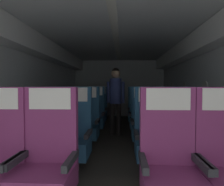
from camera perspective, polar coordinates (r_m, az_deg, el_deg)
The scene contains 21 objects.
ground at distance 4.06m, azimuth 1.05°, elevation -15.07°, with size 3.75×8.05×0.02m, color #3D3833.
fuselage_shell at distance 4.18m, azimuth 1.22°, elevation 8.04°, with size 3.63×7.70×2.25m.
seat_a_left_aisle at distance 1.97m, azimuth -18.41°, elevation -18.69°, with size 0.53×0.48×1.17m.
seat_a_right_window at distance 1.89m, azimuth 16.48°, elevation -19.56°, with size 0.53×0.48×1.17m.
seat_b_left_window at distance 3.01m, azimuth -20.71°, elevation -11.48°, with size 0.53×0.48×1.17m.
seat_b_left_aisle at distance 2.85m, azimuth -11.46°, elevation -12.16°, with size 0.53×0.48×1.17m.
seat_b_right_aisle at distance 2.91m, azimuth 21.88°, elevation -11.96°, with size 0.53×0.48×1.17m.
seat_b_right_window at distance 2.80m, azimuth 11.96°, elevation -12.39°, with size 0.53×0.48×1.17m.
seat_c_left_window at distance 3.89m, azimuth -15.00°, elevation -8.36°, with size 0.53×0.48×1.17m.
seat_c_left_aisle at distance 3.77m, azimuth -7.74°, elevation -8.64°, with size 0.53×0.48×1.17m.
seat_c_right_aisle at distance 3.80m, azimuth 17.21°, elevation -8.61°, with size 0.53×0.48×1.17m.
seat_c_right_window at distance 3.72m, azimuth 9.59°, elevation -8.79°, with size 0.53×0.48×1.17m.
seat_d_left_window at distance 4.81m, azimuth -11.30°, elevation -6.35°, with size 0.53×0.48×1.17m.
seat_d_left_aisle at distance 4.70m, azimuth -5.34°, elevation -6.51°, with size 0.53×0.48×1.17m.
seat_d_right_aisle at distance 4.75m, azimuth 14.19°, elevation -6.47°, with size 0.53×0.48×1.17m.
seat_d_right_window at distance 4.67m, azimuth 8.24°, elevation -6.59°, with size 0.53×0.48×1.17m.
seat_e_left_window at distance 5.73m, azimuth -8.99°, elevation -5.00°, with size 0.53×0.48×1.17m.
seat_e_left_aisle at distance 5.65m, azimuth -4.06°, elevation -5.08°, with size 0.53×0.48×1.17m.
seat_e_right_aisle at distance 5.69m, azimuth 12.32°, elevation -5.07°, with size 0.53×0.48×1.17m.
seat_e_right_window at distance 5.61m, azimuth 7.28°, elevation -5.14°, with size 0.53×0.48×1.17m.
flight_attendant at distance 4.69m, azimuth 1.07°, elevation -0.21°, with size 0.43×0.28×1.62m.
Camera 1 is at (0.14, -0.05, 1.18)m, focal length 31.40 mm.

